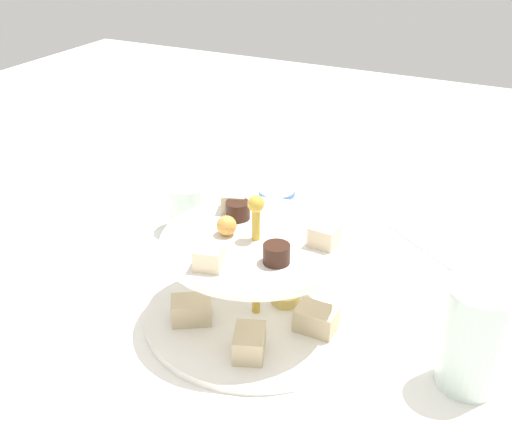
{
  "coord_description": "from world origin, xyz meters",
  "views": [
    {
      "loc": [
        -0.58,
        -0.29,
        0.48
      ],
      "look_at": [
        0.0,
        0.0,
        0.14
      ],
      "focal_mm": 44.66,
      "sensor_mm": 36.0,
      "label": 1
    }
  ],
  "objects_px": {
    "tiered_serving_stand": "(256,285)",
    "water_glass_tall_right": "(475,336)",
    "water_glass_short_left": "(189,207)",
    "teacup_with_saucer": "(277,205)",
    "butter_knife_right": "(418,243)"
  },
  "relations": [
    {
      "from": "tiered_serving_stand",
      "to": "water_glass_tall_right",
      "type": "xyz_separation_m",
      "value": [
        0.0,
        -0.26,
        0.01
      ]
    },
    {
      "from": "water_glass_short_left",
      "to": "teacup_with_saucer",
      "type": "bearing_deg",
      "value": -49.6
    },
    {
      "from": "teacup_with_saucer",
      "to": "butter_knife_right",
      "type": "relative_size",
      "value": 0.53
    },
    {
      "from": "tiered_serving_stand",
      "to": "water_glass_tall_right",
      "type": "height_order",
      "value": "tiered_serving_stand"
    },
    {
      "from": "tiered_serving_stand",
      "to": "teacup_with_saucer",
      "type": "height_order",
      "value": "tiered_serving_stand"
    },
    {
      "from": "butter_knife_right",
      "to": "teacup_with_saucer",
      "type": "bearing_deg",
      "value": 42.0
    },
    {
      "from": "water_glass_short_left",
      "to": "teacup_with_saucer",
      "type": "height_order",
      "value": "water_glass_short_left"
    },
    {
      "from": "teacup_with_saucer",
      "to": "butter_knife_right",
      "type": "xyz_separation_m",
      "value": [
        0.02,
        -0.23,
        -0.02
      ]
    },
    {
      "from": "tiered_serving_stand",
      "to": "teacup_with_saucer",
      "type": "distance_m",
      "value": 0.27
    },
    {
      "from": "tiered_serving_stand",
      "to": "water_glass_tall_right",
      "type": "distance_m",
      "value": 0.26
    },
    {
      "from": "water_glass_short_left",
      "to": "butter_knife_right",
      "type": "bearing_deg",
      "value": -71.17
    },
    {
      "from": "butter_knife_right",
      "to": "water_glass_short_left",
      "type": "bearing_deg",
      "value": 55.23
    },
    {
      "from": "water_glass_tall_right",
      "to": "butter_knife_right",
      "type": "xyz_separation_m",
      "value": [
        0.27,
        0.12,
        -0.06
      ]
    },
    {
      "from": "butter_knife_right",
      "to": "water_glass_tall_right",
      "type": "bearing_deg",
      "value": 150.69
    },
    {
      "from": "water_glass_tall_right",
      "to": "teacup_with_saucer",
      "type": "distance_m",
      "value": 0.43
    }
  ]
}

